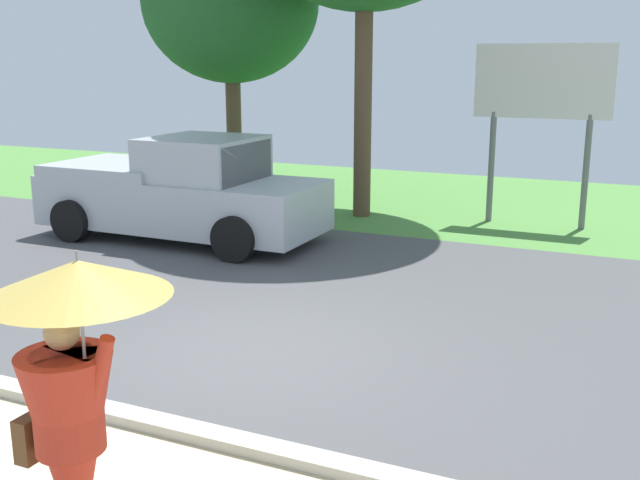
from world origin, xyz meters
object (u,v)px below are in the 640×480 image
(tree_center_back, at_px, (231,2))
(pickup_truck, at_px, (183,192))
(monk_pedestrian, at_px, (73,400))
(roadside_billboard, at_px, (542,95))

(tree_center_back, bearing_deg, pickup_truck, -71.06)
(monk_pedestrian, xyz_separation_m, roadside_billboard, (1.04, 11.73, 1.40))
(pickup_truck, bearing_deg, tree_center_back, 112.48)
(pickup_truck, bearing_deg, roadside_billboard, 37.67)
(monk_pedestrian, relative_size, roadside_billboard, 0.61)
(pickup_truck, distance_m, roadside_billboard, 7.05)
(monk_pedestrian, bearing_deg, roadside_billboard, 87.81)
(pickup_truck, relative_size, roadside_billboard, 1.49)
(monk_pedestrian, relative_size, pickup_truck, 0.41)
(monk_pedestrian, xyz_separation_m, tree_center_back, (-6.13, 12.26, 3.33))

